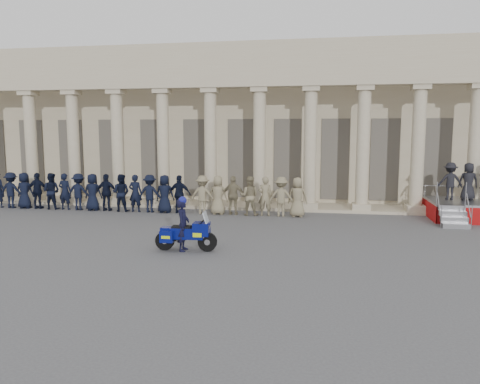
% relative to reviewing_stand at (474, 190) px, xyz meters
% --- Properties ---
extents(ground, '(90.00, 90.00, 0.00)m').
position_rel_reviewing_stand_xyz_m(ground, '(-11.50, -7.02, -1.38)').
color(ground, '#49494C').
rests_on(ground, ground).
extents(building, '(40.00, 12.50, 9.00)m').
position_rel_reviewing_stand_xyz_m(building, '(-11.50, 7.73, 3.14)').
color(building, tan).
rests_on(building, ground).
extents(officer_rank, '(17.67, 0.72, 1.91)m').
position_rel_reviewing_stand_xyz_m(officer_rank, '(-16.47, -0.84, -0.43)').
color(officer_rank, black).
rests_on(officer_rank, ground).
extents(reviewing_stand, '(4.28, 4.10, 2.62)m').
position_rel_reviewing_stand_xyz_m(reviewing_stand, '(0.00, 0.00, 0.00)').
color(reviewing_stand, gray).
rests_on(reviewing_stand, ground).
extents(motorcycle, '(2.15, 0.89, 1.38)m').
position_rel_reviewing_stand_xyz_m(motorcycle, '(-11.49, -7.97, -0.79)').
color(motorcycle, black).
rests_on(motorcycle, ground).
extents(rider, '(0.46, 0.68, 1.88)m').
position_rel_reviewing_stand_xyz_m(rider, '(-11.61, -7.98, -0.45)').
color(rider, black).
rests_on(rider, ground).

